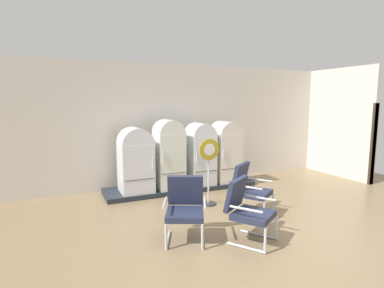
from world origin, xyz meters
TOP-DOWN VIEW (x-y plane):
  - ground at (0.00, 0.00)m, footprint 12.00×10.00m
  - back_wall at (0.00, 3.66)m, footprint 11.76×0.12m
  - side_wall_right at (4.66, 2.47)m, footprint 0.16×2.20m
  - display_plinth at (0.00, 3.02)m, footprint 3.70×0.95m
  - refrigerator_0 at (-1.14, 2.94)m, footprint 0.72×0.72m
  - refrigerator_1 at (-0.36, 2.91)m, footprint 0.62×0.67m
  - refrigerator_2 at (0.46, 2.91)m, footprint 0.62×0.66m
  - refrigerator_3 at (1.18, 2.92)m, footprint 0.64×0.69m
  - armchair_left at (-0.98, 0.44)m, footprint 0.81×0.85m
  - armchair_right at (0.54, 0.92)m, footprint 0.85×0.88m
  - armchair_center at (-0.15, -0.02)m, footprint 0.85×0.88m
  - sign_stand at (0.09, 1.72)m, footprint 0.44×0.32m

SIDE VIEW (x-z plane):
  - ground at x=0.00m, z-range -0.05..0.00m
  - display_plinth at x=0.00m, z-range 0.00..0.11m
  - armchair_left at x=-0.98m, z-range 0.04..1.02m
  - armchair_right at x=0.54m, z-range 0.04..1.02m
  - armchair_center at x=-0.15m, z-range 0.04..1.02m
  - sign_stand at x=0.09m, z-range -0.03..1.36m
  - refrigerator_0 at x=-1.14m, z-range 0.14..1.60m
  - refrigerator_2 at x=0.46m, z-range 0.15..1.66m
  - refrigerator_3 at x=1.18m, z-range 0.15..1.68m
  - refrigerator_1 at x=-0.36m, z-range 0.16..1.77m
  - side_wall_right at x=4.66m, z-range -0.01..3.05m
  - back_wall at x=0.00m, z-range 0.01..3.08m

